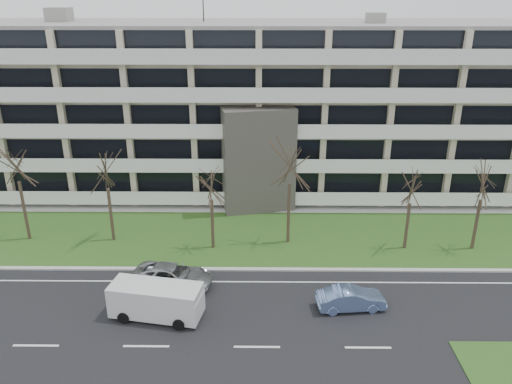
{
  "coord_description": "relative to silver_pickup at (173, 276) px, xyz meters",
  "views": [
    {
      "loc": [
        0.16,
        -21.83,
        17.85
      ],
      "look_at": [
        -0.14,
        10.0,
        5.0
      ],
      "focal_mm": 35.0,
      "sensor_mm": 36.0,
      "label": 1
    }
  ],
  "objects": [
    {
      "name": "tree_3",
      "position": [
        2.15,
        5.2,
        4.67
      ],
      "size": [
        3.47,
        3.47,
        6.94
      ],
      "color": "#382B21",
      "rests_on": "ground"
    },
    {
      "name": "curb",
      "position": [
        5.51,
        1.99,
        -0.66
      ],
      "size": [
        90.0,
        0.35,
        0.12
      ],
      "primitive_type": "cube",
      "color": "#B2B2AD",
      "rests_on": "ground"
    },
    {
      "name": "blue_sedan",
      "position": [
        11.14,
        -2.4,
        -0.04
      ],
      "size": [
        4.26,
        1.88,
        1.36
      ],
      "primitive_type": "imported",
      "rotation": [
        0.0,
        0.0,
        1.68
      ],
      "color": "#758FCC",
      "rests_on": "ground"
    },
    {
      "name": "tree_2",
      "position": [
        -5.64,
        6.36,
        5.2
      ],
      "size": [
        3.81,
        3.81,
        7.62
      ],
      "color": "#382B21",
      "rests_on": "ground"
    },
    {
      "name": "ground",
      "position": [
        5.51,
        -6.01,
        -0.72
      ],
      "size": [
        160.0,
        160.0,
        0.0
      ],
      "primitive_type": "plane",
      "color": "black",
      "rests_on": "ground"
    },
    {
      "name": "tree_4",
      "position": [
        7.78,
        6.12,
        5.97
      ],
      "size": [
        4.3,
        4.3,
        8.6
      ],
      "color": "#382B21",
      "rests_on": "ground"
    },
    {
      "name": "lane_edge_line",
      "position": [
        5.51,
        0.49,
        -0.71
      ],
      "size": [
        90.0,
        0.12,
        0.01
      ],
      "primitive_type": "cube",
      "color": "white",
      "rests_on": "ground"
    },
    {
      "name": "tree_1",
      "position": [
        -12.2,
        6.45,
        5.9
      ],
      "size": [
        4.26,
        4.26,
        8.51
      ],
      "color": "#382B21",
      "rests_on": "ground"
    },
    {
      "name": "white_van",
      "position": [
        -0.33,
        -3.3,
        0.52
      ],
      "size": [
        5.59,
        2.9,
        2.07
      ],
      "rotation": [
        0.0,
        0.0,
        -0.18
      ],
      "color": "silver",
      "rests_on": "ground"
    },
    {
      "name": "tree_6",
      "position": [
        21.46,
        5.21,
        4.76
      ],
      "size": [
        3.52,
        3.52,
        7.05
      ],
      "color": "#382B21",
      "rests_on": "ground"
    },
    {
      "name": "silver_pickup",
      "position": [
        0.0,
        0.0,
        0.0
      ],
      "size": [
        5.51,
        3.25,
        1.44
      ],
      "primitive_type": "imported",
      "rotation": [
        0.0,
        0.0,
        1.4
      ],
      "color": "#A1A4A8",
      "rests_on": "ground"
    },
    {
      "name": "apartment_building",
      "position": [
        5.5,
        19.31,
        6.9
      ],
      "size": [
        60.5,
        15.1,
        18.75
      ],
      "color": "beige",
      "rests_on": "ground"
    },
    {
      "name": "tree_5",
      "position": [
        16.44,
        5.24,
        4.34
      ],
      "size": [
        3.25,
        3.25,
        6.51
      ],
      "color": "#382B21",
      "rests_on": "ground"
    },
    {
      "name": "sidewalk",
      "position": [
        5.51,
        12.49,
        -0.68
      ],
      "size": [
        90.0,
        2.0,
        0.08
      ],
      "primitive_type": "cube",
      "color": "#B2B2AD",
      "rests_on": "ground"
    },
    {
      "name": "grass_verge",
      "position": [
        5.51,
        6.99,
        -0.69
      ],
      "size": [
        90.0,
        10.0,
        0.06
      ],
      "primitive_type": "cube",
      "color": "#23551C",
      "rests_on": "ground"
    }
  ]
}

